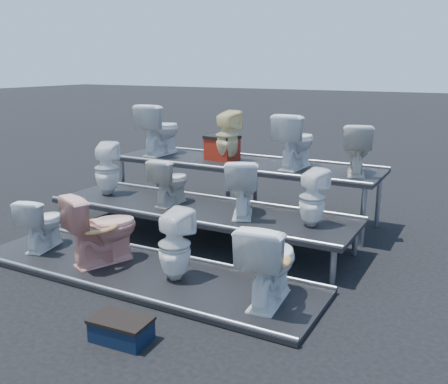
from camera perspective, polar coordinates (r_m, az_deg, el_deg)
The scene contains 18 objects.
ground at distance 6.82m, azimuth -2.78°, elevation -5.58°, with size 80.00×80.00×0.00m, color black.
tier_front at distance 5.82m, azimuth -9.48°, elevation -9.09°, with size 4.20×1.20×0.06m, color black.
tier_mid at distance 6.74m, azimuth -2.80°, elevation -3.74°, with size 4.20×1.20×0.46m, color black.
tier_back at distance 7.79m, azimuth 2.12°, elevation 0.29°, with size 4.20×1.20×0.86m, color black.
toilet_0 at distance 6.69m, azimuth -20.06°, elevation -3.31°, with size 0.37×0.65×0.67m, color white.
toilet_1 at distance 5.98m, azimuth -13.73°, elevation -4.01°, with size 0.47×0.83×0.84m, color #E8A18E.
toilet_2 at distance 5.40m, azimuth -5.66°, elevation -6.05°, with size 0.35×0.36×0.78m, color white.
toilet_3 at distance 4.90m, azimuth 5.18°, elevation -7.90°, with size 0.46×0.82×0.83m, color white.
toilet_4 at distance 7.50m, azimuth -13.26°, elevation 2.61°, with size 0.35×0.35×0.77m, color white.
toilet_5 at distance 6.84m, azimuth -6.16°, elevation 1.24°, with size 0.36×0.63×0.64m, color beige.
toilet_6 at distance 6.29m, azimuth 2.09°, elevation 0.57°, with size 0.41×0.72×0.73m, color white.
toilet_7 at distance 5.96m, azimuth 10.07°, elevation -0.66°, with size 0.31×0.32×0.69m, color white.
toilet_8 at distance 8.41m, azimuth -7.34°, elevation 7.13°, with size 0.47×0.82×0.84m, color white.
toilet_9 at distance 7.75m, azimuth 0.36°, elevation 6.41°, with size 0.35×0.36×0.78m, color beige.
toilet_10 at distance 7.30m, azimuth 8.18°, elevation 5.82°, with size 0.44×0.78×0.79m, color white.
toilet_11 at distance 7.05m, azimuth 14.95°, elevation 4.78°, with size 0.39×0.68×0.70m, color beige.
red_crate at distance 7.90m, azimuth -0.22°, elevation 4.91°, with size 0.46×0.37×0.33m, color maroon.
step_stool at distance 4.57m, azimuth -11.64°, elevation -15.29°, with size 0.50×0.30×0.18m, color black.
Camera 1 is at (3.33, -5.48, 2.33)m, focal length 40.00 mm.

